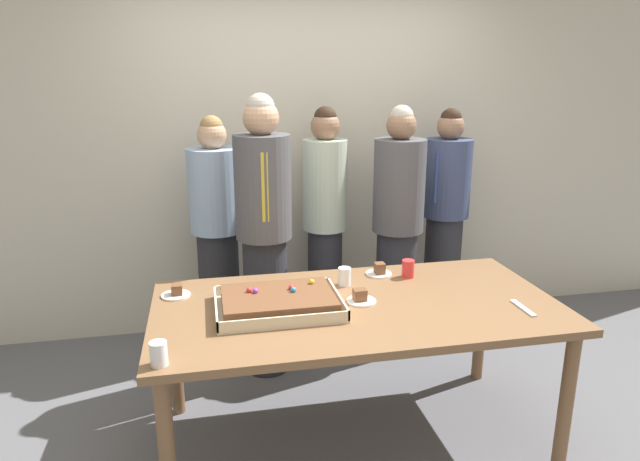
# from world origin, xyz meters

# --- Properties ---
(ground_plane) EXTENTS (12.00, 12.00, 0.00)m
(ground_plane) POSITION_xyz_m (0.00, 0.00, 0.00)
(ground_plane) COLOR #5B5B60
(interior_back_panel) EXTENTS (8.00, 0.12, 3.00)m
(interior_back_panel) POSITION_xyz_m (0.00, 1.60, 1.50)
(interior_back_panel) COLOR beige
(interior_back_panel) RESTS_ON ground_plane
(party_table) EXTENTS (2.03, 1.03, 0.78)m
(party_table) POSITION_xyz_m (0.00, 0.00, 0.70)
(party_table) COLOR brown
(party_table) RESTS_ON ground_plane
(sheet_cake) EXTENTS (0.61, 0.45, 0.11)m
(sheet_cake) POSITION_xyz_m (-0.40, 0.01, 0.82)
(sheet_cake) COLOR beige
(sheet_cake) RESTS_ON party_table
(plated_slice_near_left) EXTENTS (0.15, 0.15, 0.07)m
(plated_slice_near_left) POSITION_xyz_m (0.02, 0.02, 0.80)
(plated_slice_near_left) COLOR white
(plated_slice_near_left) RESTS_ON party_table
(plated_slice_near_right) EXTENTS (0.15, 0.15, 0.07)m
(plated_slice_near_right) POSITION_xyz_m (0.23, 0.38, 0.80)
(plated_slice_near_right) COLOR white
(plated_slice_near_right) RESTS_ON party_table
(plated_slice_far_left) EXTENTS (0.15, 0.15, 0.06)m
(plated_slice_far_left) POSITION_xyz_m (-0.89, 0.29, 0.80)
(plated_slice_far_left) COLOR white
(plated_slice_far_left) RESTS_ON party_table
(drink_cup_nearest) EXTENTS (0.07, 0.07, 0.10)m
(drink_cup_nearest) POSITION_xyz_m (-0.93, -0.43, 0.83)
(drink_cup_nearest) COLOR white
(drink_cup_nearest) RESTS_ON party_table
(drink_cup_middle) EXTENTS (0.07, 0.07, 0.10)m
(drink_cup_middle) POSITION_xyz_m (0.38, 0.31, 0.83)
(drink_cup_middle) COLOR red
(drink_cup_middle) RESTS_ON party_table
(drink_cup_far_end) EXTENTS (0.07, 0.07, 0.10)m
(drink_cup_far_end) POSITION_xyz_m (0.00, 0.26, 0.83)
(drink_cup_far_end) COLOR white
(drink_cup_far_end) RESTS_ON party_table
(cake_server_utensil) EXTENTS (0.03, 0.20, 0.01)m
(cake_server_utensil) POSITION_xyz_m (0.78, -0.23, 0.78)
(cake_server_utensil) COLOR silver
(cake_server_utensil) RESTS_ON party_table
(person_serving_front) EXTENTS (0.35, 0.35, 1.78)m
(person_serving_front) POSITION_xyz_m (-0.37, 0.83, 0.93)
(person_serving_front) COLOR #28282D
(person_serving_front) RESTS_ON ground_plane
(person_green_shirt_behind) EXTENTS (0.34, 0.34, 1.70)m
(person_green_shirt_behind) POSITION_xyz_m (0.55, 0.96, 0.88)
(person_green_shirt_behind) COLOR #28282D
(person_green_shirt_behind) RESTS_ON ground_plane
(person_striped_tie_right) EXTENTS (0.35, 0.35, 1.63)m
(person_striped_tie_right) POSITION_xyz_m (-0.65, 1.21, 0.84)
(person_striped_tie_right) COLOR #28282D
(person_striped_tie_right) RESTS_ON ground_plane
(person_far_right_suit) EXTENTS (0.31, 0.31, 1.68)m
(person_far_right_suit) POSITION_xyz_m (0.10, 1.24, 0.88)
(person_far_right_suit) COLOR #28282D
(person_far_right_suit) RESTS_ON ground_plane
(person_back_corner) EXTENTS (0.34, 0.34, 1.66)m
(person_back_corner) POSITION_xyz_m (1.00, 1.20, 0.86)
(person_back_corner) COLOR #28282D
(person_back_corner) RESTS_ON ground_plane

